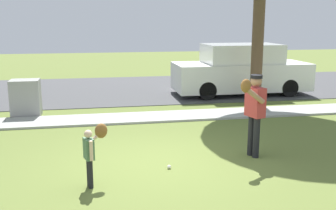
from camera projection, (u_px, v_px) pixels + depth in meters
ground_plane at (137, 120)px, 11.23m from camera, size 48.00×48.00×0.00m
sidewalk_strip at (136, 118)px, 11.32m from camera, size 36.00×1.20×0.06m
road_surface at (123, 89)px, 16.13m from camera, size 36.00×6.80×0.02m
person_adult at (254, 106)px, 7.96m from camera, size 0.66×0.76×1.70m
person_child at (93, 147)px, 6.62m from camera, size 0.44×0.49×1.05m
baseball at (169, 167)px, 7.51m from camera, size 0.07×0.07×0.07m
utility_cabinet at (26, 98)px, 11.55m from camera, size 0.82×0.63×1.07m
parked_van_white at (241, 71)px, 14.86m from camera, size 5.00×1.95×1.88m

